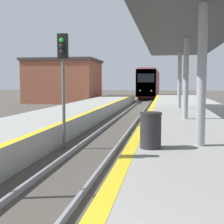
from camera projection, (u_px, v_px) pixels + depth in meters
train at (150, 84)px, 52.63m from camera, size 2.71×23.91×4.54m
signal_mid at (63, 69)px, 11.36m from camera, size 0.36×0.31×4.24m
station_canopy at (193, 25)px, 10.59m from camera, size 3.80×23.88×3.75m
trash_bin at (151, 130)px, 7.64m from camera, size 0.54×0.54×0.89m
station_building at (64, 81)px, 39.06m from camera, size 8.68×7.57×5.34m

